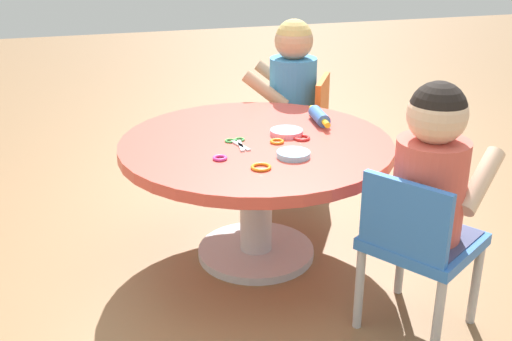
# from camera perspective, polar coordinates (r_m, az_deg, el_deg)

# --- Properties ---
(ground_plane) EXTENTS (10.00, 10.00, 0.00)m
(ground_plane) POSITION_cam_1_polar(r_m,az_deg,el_deg) (2.43, -0.00, -7.61)
(ground_plane) COLOR olive
(craft_table) EXTENTS (0.97, 0.97, 0.46)m
(craft_table) POSITION_cam_1_polar(r_m,az_deg,el_deg) (2.27, -0.00, 0.41)
(craft_table) COLOR silver
(craft_table) RESTS_ON ground
(child_chair_left) EXTENTS (0.41, 0.41, 0.54)m
(child_chair_left) POSITION_cam_1_polar(r_m,az_deg,el_deg) (1.94, 14.42, -6.39)
(child_chair_left) COLOR #B7B7BC
(child_chair_left) RESTS_ON ground
(seated_child_left) EXTENTS (0.41, 0.44, 0.51)m
(seated_child_left) POSITION_cam_1_polar(r_m,az_deg,el_deg) (1.88, 15.64, 0.16)
(seated_child_left) COLOR #3F4772
(seated_child_left) RESTS_ON ground
(child_chair_right) EXTENTS (0.41, 0.41, 0.54)m
(child_chair_right) POSITION_cam_1_polar(r_m,az_deg,el_deg) (2.90, 3.95, 4.01)
(child_chair_right) COLOR #B7B7BC
(child_chair_right) RESTS_ON ground
(seated_child_right) EXTENTS (0.41, 0.43, 0.51)m
(seated_child_right) POSITION_cam_1_polar(r_m,az_deg,el_deg) (2.84, 3.27, 8.41)
(seated_child_right) COLOR #3F4772
(seated_child_right) RESTS_ON ground
(rolling_pin) EXTENTS (0.23, 0.06, 0.05)m
(rolling_pin) POSITION_cam_1_polar(r_m,az_deg,el_deg) (2.44, 5.75, 4.91)
(rolling_pin) COLOR #3F72CC
(rolling_pin) RESTS_ON craft_table
(craft_scissors) EXTENTS (0.14, 0.08, 0.01)m
(craft_scissors) POSITION_cam_1_polar(r_m,az_deg,el_deg) (2.21, -1.70, 2.54)
(craft_scissors) COLOR silver
(craft_scissors) RESTS_ON craft_table
(playdough_blob_0) EXTENTS (0.12, 0.12, 0.02)m
(playdough_blob_0) POSITION_cam_1_polar(r_m,az_deg,el_deg) (2.30, 2.78, 3.49)
(playdough_blob_0) COLOR pink
(playdough_blob_0) RESTS_ON craft_table
(playdough_blob_1) EXTENTS (0.11, 0.11, 0.02)m
(playdough_blob_1) POSITION_cam_1_polar(r_m,az_deg,el_deg) (2.08, 3.41, 1.47)
(playdough_blob_1) COLOR #8CCCF2
(playdough_blob_1) RESTS_ON craft_table
(cookie_cutter_0) EXTENTS (0.05, 0.05, 0.01)m
(cookie_cutter_0) POSITION_cam_1_polar(r_m,az_deg,el_deg) (2.21, 1.92, 2.65)
(cookie_cutter_0) COLOR orange
(cookie_cutter_0) RESTS_ON craft_table
(cookie_cutter_1) EXTENTS (0.06, 0.06, 0.01)m
(cookie_cutter_1) POSITION_cam_1_polar(r_m,az_deg,el_deg) (2.25, 4.16, 2.97)
(cookie_cutter_1) COLOR red
(cookie_cutter_1) RESTS_ON craft_table
(cookie_cutter_2) EXTENTS (0.07, 0.07, 0.01)m
(cookie_cutter_2) POSITION_cam_1_polar(r_m,az_deg,el_deg) (1.99, 0.46, 0.31)
(cookie_cutter_2) COLOR orange
(cookie_cutter_2) RESTS_ON craft_table
(cookie_cutter_3) EXTENTS (0.05, 0.05, 0.01)m
(cookie_cutter_3) POSITION_cam_1_polar(r_m,az_deg,el_deg) (2.06, -3.28, 1.14)
(cookie_cutter_3) COLOR #D83FA5
(cookie_cutter_3) RESTS_ON craft_table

